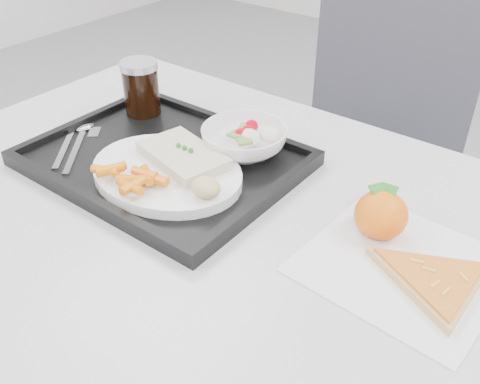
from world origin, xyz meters
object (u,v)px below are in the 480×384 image
(tray, at_px, (164,160))
(dinner_plate, at_px, (167,173))
(cola_glass, at_px, (141,87))
(pizza_slice, at_px, (434,280))
(table, at_px, (225,241))
(tangerine, at_px, (381,215))
(chair, at_px, (367,149))
(salad_bowl, at_px, (244,140))

(tray, relative_size, dinner_plate, 1.67)
(cola_glass, relative_size, pizza_slice, 0.53)
(dinner_plate, relative_size, pizza_slice, 1.34)
(table, bearing_deg, tangerine, 21.85)
(chair, height_order, tangerine, chair)
(salad_bowl, bearing_deg, dinner_plate, -109.25)
(tangerine, bearing_deg, salad_bowl, 169.93)
(table, bearing_deg, dinner_plate, -176.89)
(salad_bowl, height_order, tangerine, tangerine)
(chair, relative_size, cola_glass, 8.61)
(dinner_plate, height_order, tangerine, tangerine)
(pizza_slice, bearing_deg, table, -174.27)
(dinner_plate, distance_m, pizza_slice, 0.44)
(table, bearing_deg, pizza_slice, 5.73)
(tray, xyz_separation_m, pizza_slice, (0.49, -0.00, 0.00))
(cola_glass, bearing_deg, chair, 62.16)
(table, distance_m, tray, 0.19)
(table, relative_size, tangerine, 12.09)
(table, xyz_separation_m, cola_glass, (-0.33, 0.14, 0.14))
(chair, relative_size, pizza_slice, 4.61)
(tray, xyz_separation_m, salad_bowl, (0.10, 0.10, 0.03))
(chair, xyz_separation_m, cola_glass, (-0.28, -0.52, 0.28))
(table, height_order, cola_glass, cola_glass)
(dinner_plate, height_order, pizza_slice, dinner_plate)
(chair, relative_size, tray, 2.07)
(tangerine, bearing_deg, chair, 115.28)
(tangerine, bearing_deg, pizza_slice, -27.81)
(pizza_slice, bearing_deg, dinner_plate, -174.96)
(pizza_slice, bearing_deg, tangerine, 152.19)
(table, relative_size, pizza_slice, 5.94)
(salad_bowl, bearing_deg, table, -64.45)
(dinner_plate, height_order, cola_glass, cola_glass)
(dinner_plate, xyz_separation_m, salad_bowl, (0.05, 0.15, 0.01))
(chair, bearing_deg, table, -85.58)
(salad_bowl, bearing_deg, tangerine, -10.07)
(dinner_plate, distance_m, tangerine, 0.35)
(tangerine, distance_m, pizza_slice, 0.12)
(chair, xyz_separation_m, tray, (-0.12, -0.63, 0.22))
(tray, bearing_deg, pizza_slice, -0.46)
(salad_bowl, relative_size, tangerine, 1.53)
(chair, xyz_separation_m, pizza_slice, (0.38, -0.63, 0.22))
(table, relative_size, salad_bowl, 7.89)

